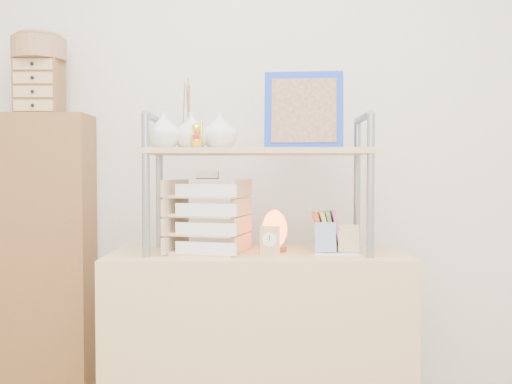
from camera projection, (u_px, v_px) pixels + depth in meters
desk at (258, 342)px, 2.35m from camera, size 1.20×0.50×0.75m
cabinet at (43, 256)px, 2.72m from camera, size 0.45×0.24×1.35m
hutch at (238, 145)px, 2.34m from camera, size 0.91×0.34×0.76m
letter_tray at (208, 220)px, 2.31m from camera, size 0.33×0.32×0.33m
salt_lamp at (275, 230)px, 2.35m from camera, size 0.11×0.11×0.17m
desk_clock at (269, 240)px, 2.27m from camera, size 0.08×0.05×0.11m
postcard_stand at (337, 245)px, 2.26m from camera, size 0.18×0.06×0.13m
drawer_chest at (39, 87)px, 2.67m from camera, size 0.20×0.16×0.25m
woven_basket at (39, 50)px, 2.66m from camera, size 0.25×0.25×0.10m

